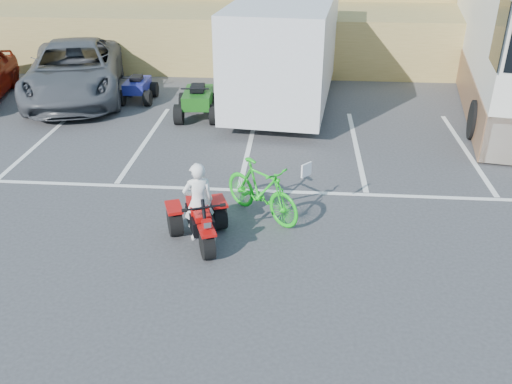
# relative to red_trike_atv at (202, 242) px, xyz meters

# --- Properties ---
(ground) EXTENTS (100.00, 100.00, 0.00)m
(ground) POSITION_rel_red_trike_atv_xyz_m (0.45, -0.32, 0.00)
(ground) COLOR #39393C
(ground) RESTS_ON ground
(parking_stripes) EXTENTS (28.00, 5.16, 0.01)m
(parking_stripes) POSITION_rel_red_trike_atv_xyz_m (1.31, 3.75, 0.00)
(parking_stripes) COLOR white
(parking_stripes) RESTS_ON ground
(grass_embankment) EXTENTS (40.00, 8.50, 3.10)m
(grass_embankment) POSITION_rel_red_trike_atv_xyz_m (0.45, 15.16, 1.42)
(grass_embankment) COLOR olive
(grass_embankment) RESTS_ON ground
(red_trike_atv) EXTENTS (1.53, 1.74, 0.94)m
(red_trike_atv) POSITION_rel_red_trike_atv_xyz_m (0.00, 0.00, 0.00)
(red_trike_atv) COLOR #AC0B09
(red_trike_atv) RESTS_ON ground
(rider) EXTENTS (0.64, 0.53, 1.50)m
(rider) POSITION_rel_red_trike_atv_xyz_m (-0.05, 0.14, 0.75)
(rider) COLOR white
(rider) RESTS_ON ground
(green_dirt_bike) EXTENTS (1.77, 1.64, 1.13)m
(green_dirt_bike) POSITION_rel_red_trike_atv_xyz_m (1.00, 1.02, 0.57)
(green_dirt_bike) COLOR #14BF19
(green_dirt_bike) RESTS_ON ground
(grey_pickup) EXTENTS (4.30, 6.56, 1.68)m
(grey_pickup) POSITION_rel_red_trike_atv_xyz_m (-5.40, 8.20, 0.84)
(grey_pickup) COLOR #47494F
(grey_pickup) RESTS_ON ground
(cargo_trailer) EXTENTS (3.35, 6.91, 3.11)m
(cargo_trailer) POSITION_rel_red_trike_atv_xyz_m (1.21, 8.08, 1.68)
(cargo_trailer) COLOR silver
(cargo_trailer) RESTS_ON ground
(quad_atv_blue) EXTENTS (1.05, 1.38, 0.89)m
(quad_atv_blue) POSITION_rel_red_trike_atv_xyz_m (-3.34, 7.90, 0.00)
(quad_atv_blue) COLOR navy
(quad_atv_blue) RESTS_ON ground
(quad_atv_green) EXTENTS (1.32, 1.71, 1.07)m
(quad_atv_green) POSITION_rel_red_trike_atv_xyz_m (-1.19, 6.52, 0.00)
(quad_atv_green) COLOR #155112
(quad_atv_green) RESTS_ON ground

